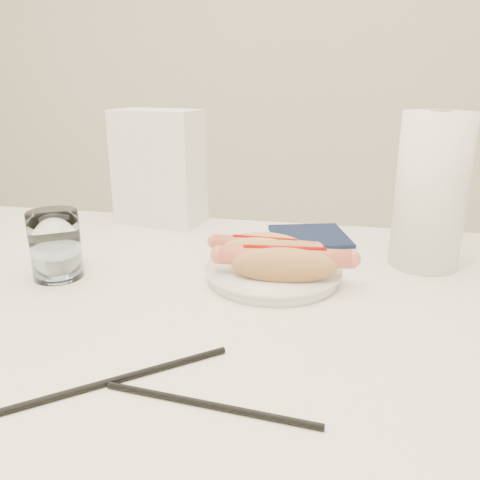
% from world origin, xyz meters
% --- Properties ---
extents(table, '(1.20, 0.80, 0.75)m').
position_xyz_m(table, '(0.00, 0.00, 0.69)').
color(table, white).
rests_on(table, ground).
extents(plate, '(0.22, 0.22, 0.02)m').
position_xyz_m(plate, '(0.14, 0.07, 0.76)').
color(plate, white).
rests_on(plate, table).
extents(hotdog_left, '(0.17, 0.07, 0.05)m').
position_xyz_m(hotdog_left, '(0.12, 0.10, 0.79)').
color(hotdog_left, '#DFA159').
rests_on(hotdog_left, plate).
extents(hotdog_right, '(0.20, 0.09, 0.05)m').
position_xyz_m(hotdog_right, '(0.16, 0.04, 0.79)').
color(hotdog_right, tan).
rests_on(hotdog_right, plate).
extents(water_glass, '(0.08, 0.08, 0.11)m').
position_xyz_m(water_glass, '(-0.21, 0.01, 0.80)').
color(water_glass, silver).
rests_on(water_glass, table).
extents(chopstick_near, '(0.19, 0.16, 0.01)m').
position_xyz_m(chopstick_near, '(0.02, -0.24, 0.75)').
color(chopstick_near, black).
rests_on(chopstick_near, table).
extents(chopstick_far, '(0.23, 0.03, 0.01)m').
position_xyz_m(chopstick_far, '(0.12, -0.26, 0.75)').
color(chopstick_far, black).
rests_on(chopstick_far, table).
extents(napkin_box, '(0.20, 0.13, 0.24)m').
position_xyz_m(napkin_box, '(-0.15, 0.35, 0.87)').
color(napkin_box, white).
rests_on(napkin_box, table).
extents(navy_napkin, '(0.18, 0.18, 0.01)m').
position_xyz_m(navy_napkin, '(0.18, 0.30, 0.75)').
color(navy_napkin, '#111A37').
rests_on(navy_napkin, table).
extents(paper_towel_roll, '(0.14, 0.14, 0.26)m').
position_xyz_m(paper_towel_roll, '(0.38, 0.19, 0.88)').
color(paper_towel_roll, white).
rests_on(paper_towel_roll, table).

